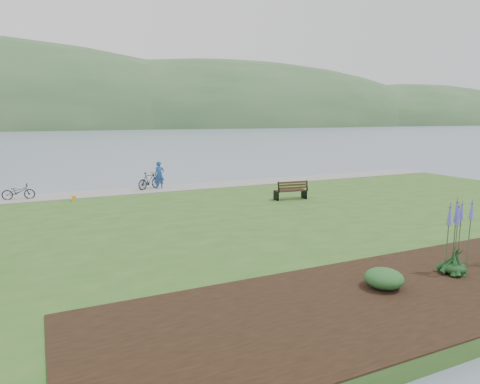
# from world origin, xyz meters

# --- Properties ---
(ground) EXTENTS (600.00, 600.00, 0.00)m
(ground) POSITION_xyz_m (0.00, 0.00, 0.00)
(ground) COLOR slate
(ground) RESTS_ON ground
(lawn) EXTENTS (34.00, 20.00, 0.40)m
(lawn) POSITION_xyz_m (0.00, -2.00, 0.20)
(lawn) COLOR #2F571E
(lawn) RESTS_ON ground
(shoreline_path) EXTENTS (34.00, 2.20, 0.03)m
(shoreline_path) POSITION_xyz_m (0.00, 6.90, 0.42)
(shoreline_path) COLOR gray
(shoreline_path) RESTS_ON lawn
(far_hillside) EXTENTS (580.00, 80.00, 38.00)m
(far_hillside) POSITION_xyz_m (20.00, 170.00, 0.00)
(far_hillside) COLOR #345932
(far_hillside) RESTS_ON ground
(park_bench) EXTENTS (1.65, 0.81, 0.99)m
(park_bench) POSITION_xyz_m (2.34, 1.07, 0.89)
(park_bench) COLOR black
(park_bench) RESTS_ON lawn
(person) EXTENTS (0.67, 0.47, 1.84)m
(person) POSITION_xyz_m (-2.72, 7.09, 1.32)
(person) COLOR #1F4591
(person) RESTS_ON lawn
(bicycle_a) EXTENTS (0.70, 1.57, 0.79)m
(bicycle_a) POSITION_xyz_m (-9.93, 6.84, 0.80)
(bicycle_a) COLOR black
(bicycle_a) RESTS_ON lawn
(bicycle_b) EXTENTS (1.20, 1.64, 0.98)m
(bicycle_b) POSITION_xyz_m (-3.30, 7.20, 0.89)
(bicycle_b) COLOR black
(bicycle_b) RESTS_ON lawn
(pannier) EXTENTS (0.20, 0.28, 0.28)m
(pannier) POSITION_xyz_m (-7.48, 5.29, 0.54)
(pannier) COLOR orange
(pannier) RESTS_ON lawn
(echium_4) EXTENTS (0.62, 0.62, 2.39)m
(echium_4) POSITION_xyz_m (0.66, -9.54, 1.47)
(echium_4) COLOR #123316
(echium_4) RESTS_ON garden_bed
(shrub_0) EXTENTS (0.92, 0.92, 0.46)m
(shrub_0) POSITION_xyz_m (-1.66, -9.48, 0.67)
(shrub_0) COLOR #1E4C21
(shrub_0) RESTS_ON garden_bed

